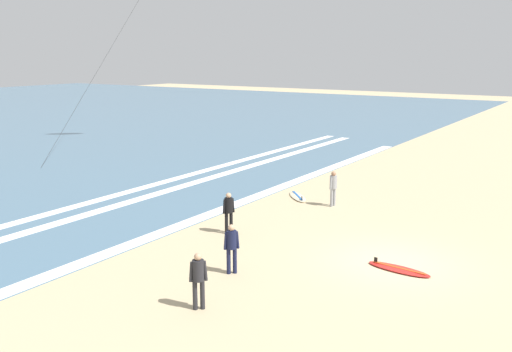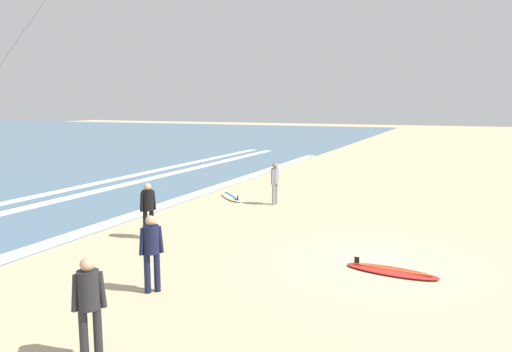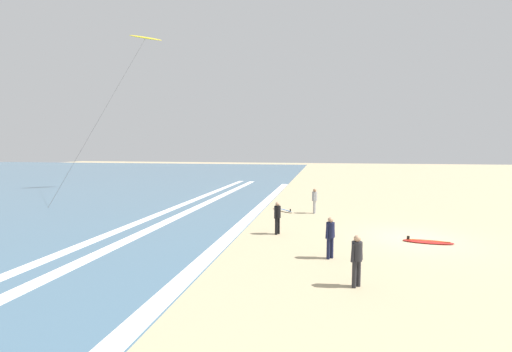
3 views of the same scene
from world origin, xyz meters
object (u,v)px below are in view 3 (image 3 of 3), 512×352
Objects in this scene: surfer_background_far at (314,199)px; surfboard_left_pile at (428,242)px; surfer_right_near at (277,215)px; surfer_mid_group at (330,234)px; surfer_foreground_main at (357,256)px; surfboard_foreground_flat at (283,210)px; kite_yellow_high_left at (145,39)px.

surfboard_left_pile is (-5.99, -5.15, -0.91)m from surfer_background_far.
surfboard_left_pile is at bearing -91.74° from surfer_right_near.
surfer_mid_group is at bearing -174.84° from surfer_background_far.
surfer_background_far is (5.78, -1.64, 0.00)m from surfer_right_near.
surfer_foreground_main is 12.75m from surfboard_foreground_flat.
surfer_mid_group is at bearing 125.45° from surfboard_left_pile.
surfboard_foreground_flat is (6.31, 0.46, -0.91)m from surfer_right_near.
surfboard_left_pile is 1.10× the size of surfboard_foreground_flat.
surfer_mid_group is 9.11m from surfer_background_far.
surfer_mid_group is 1.00× the size of surfer_background_far.
surfboard_foreground_flat is (9.60, 2.91, -0.91)m from surfer_mid_group.
surfer_right_near is 26.21m from kite_yellow_high_left.
surfer_foreground_main reaches higher than surfboard_foreground_flat.
surfboard_left_pile is at bearing -139.28° from surfer_background_far.
surfer_mid_group is 10.07m from surfboard_foreground_flat.
surfboard_left_pile is at bearing -125.88° from kite_yellow_high_left.
surfer_foreground_main is 0.82× the size of surfboard_foreground_flat.
surfboard_left_pile is at bearing -54.55° from surfer_mid_group.
surfer_mid_group is at bearing -163.11° from surfboard_foreground_flat.
surfboard_left_pile is (5.67, -3.60, -0.91)m from surfer_foreground_main.
surfer_background_far is at bearing 7.60° from surfer_foreground_main.
surfer_foreground_main is 31.88m from kite_yellow_high_left.
surfer_right_near reaches higher than surfboard_left_pile.
surfer_background_far is at bearing -15.80° from surfer_right_near.
kite_yellow_high_left is at bearing 43.02° from surfer_mid_group.
surfboard_foreground_flat is at bearing 48.05° from surfboard_left_pile.
kite_yellow_high_left is (15.86, 15.41, 14.06)m from surfer_right_near.
surfboard_foreground_flat is at bearing 4.16° from surfer_right_near.
surfboard_foreground_flat is (12.18, 3.65, -0.91)m from surfer_foreground_main.
surfer_foreground_main is 2.69m from surfer_mid_group.
surfer_background_far is (9.07, 0.82, 0.00)m from surfer_mid_group.
surfer_background_far reaches higher than surfboard_left_pile.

